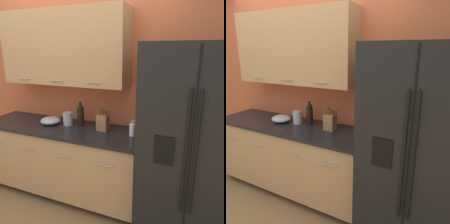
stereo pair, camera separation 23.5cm
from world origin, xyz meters
The scene contains 8 objects.
wall_back centered at (-0.02, 1.06, 1.43)m, with size 10.00×0.39×2.60m.
counter_unit centered at (-0.09, 0.76, 0.46)m, with size 2.09×0.64×0.91m.
refrigerator centered at (1.43, 0.69, 0.93)m, with size 0.89×0.79×1.86m.
knife_block centered at (0.45, 0.83, 1.01)m, with size 0.14×0.12×0.28m.
wine_bottle centered at (0.14, 0.87, 1.05)m, with size 0.08×0.08×0.29m.
soap_dispenser centered at (0.82, 0.78, 0.98)m, with size 0.06×0.06×0.18m.
steel_canister centered at (-0.02, 0.83, 0.99)m, with size 0.12×0.12×0.18m.
mixing_bowl centered at (-0.24, 0.77, 0.95)m, with size 0.24×0.24×0.09m.
Camera 2 is at (1.67, -1.23, 1.80)m, focal length 35.00 mm.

